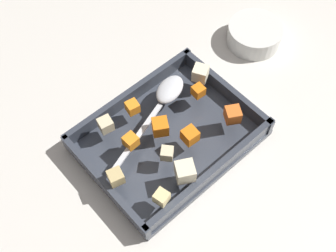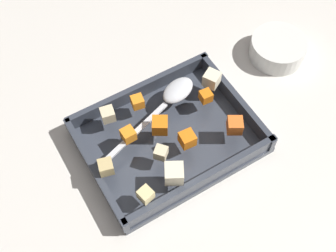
{
  "view_description": "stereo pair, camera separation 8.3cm",
  "coord_description": "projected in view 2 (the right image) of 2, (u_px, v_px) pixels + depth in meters",
  "views": [
    {
      "loc": [
        0.29,
        0.32,
        0.77
      ],
      "look_at": [
        0.0,
        -0.0,
        0.06
      ],
      "focal_mm": 46.4,
      "sensor_mm": 36.0,
      "label": 1
    },
    {
      "loc": [
        0.22,
        0.37,
        0.77
      ],
      "look_at": [
        0.0,
        -0.0,
        0.06
      ],
      "focal_mm": 46.4,
      "sensor_mm": 36.0,
      "label": 2
    }
  ],
  "objects": [
    {
      "name": "potato_chunk_front_center",
      "position": [
        161.0,
        153.0,
        0.8
      ],
      "size": [
        0.03,
        0.03,
        0.02
      ],
      "primitive_type": "cube",
      "rotation": [
        0.0,
        0.0,
        5.42
      ],
      "color": "beige",
      "rests_on": "baking_dish"
    },
    {
      "name": "serving_spoon",
      "position": [
        173.0,
        95.0,
        0.87
      ],
      "size": [
        0.25,
        0.1,
        0.02
      ],
      "rotation": [
        0.0,
        0.0,
        0.32
      ],
      "color": "silver",
      "rests_on": "baking_dish"
    },
    {
      "name": "carrot_chunk_far_left",
      "position": [
        160.0,
        125.0,
        0.83
      ],
      "size": [
        0.04,
        0.04,
        0.03
      ],
      "primitive_type": "cube",
      "rotation": [
        0.0,
        0.0,
        4.16
      ],
      "color": "orange",
      "rests_on": "baking_dish"
    },
    {
      "name": "baking_dish",
      "position": [
        168.0,
        138.0,
        0.87
      ],
      "size": [
        0.33,
        0.25,
        0.05
      ],
      "color": "#333842",
      "rests_on": "ground_plane"
    },
    {
      "name": "small_prep_bowl",
      "position": [
        278.0,
        49.0,
        0.98
      ],
      "size": [
        0.13,
        0.13,
        0.05
      ],
      "primitive_type": "cylinder",
      "color": "silver",
      "rests_on": "ground_plane"
    },
    {
      "name": "potato_chunk_rim_edge",
      "position": [
        106.0,
        167.0,
        0.78
      ],
      "size": [
        0.03,
        0.03,
        0.03
      ],
      "primitive_type": "cube",
      "rotation": [
        0.0,
        0.0,
        6.02
      ],
      "color": "tan",
      "rests_on": "baking_dish"
    },
    {
      "name": "carrot_chunk_corner_sw",
      "position": [
        206.0,
        96.0,
        0.87
      ],
      "size": [
        0.02,
        0.02,
        0.02
      ],
      "primitive_type": "cube",
      "rotation": [
        0.0,
        0.0,
        6.2
      ],
      "color": "orange",
      "rests_on": "baking_dish"
    },
    {
      "name": "carrot_chunk_corner_se",
      "position": [
        128.0,
        135.0,
        0.82
      ],
      "size": [
        0.03,
        0.03,
        0.02
      ],
      "primitive_type": "cube",
      "rotation": [
        0.0,
        0.0,
        1.61
      ],
      "color": "orange",
      "rests_on": "baking_dish"
    },
    {
      "name": "ground_plane",
      "position": [
        170.0,
        142.0,
        0.88
      ],
      "size": [
        4.0,
        4.0,
        0.0
      ],
      "primitive_type": "plane",
      "color": "beige"
    },
    {
      "name": "potato_chunk_corner_nw",
      "position": [
        146.0,
        195.0,
        0.76
      ],
      "size": [
        0.03,
        0.03,
        0.02
      ],
      "primitive_type": "cube",
      "rotation": [
        0.0,
        0.0,
        4.95
      ],
      "color": "#E0CC89",
      "rests_on": "baking_dish"
    },
    {
      "name": "potato_chunk_mid_right",
      "position": [
        108.0,
        115.0,
        0.84
      ],
      "size": [
        0.03,
        0.03,
        0.03
      ],
      "primitive_type": "cube",
      "rotation": [
        0.0,
        0.0,
        6.08
      ],
      "color": "beige",
      "rests_on": "baking_dish"
    },
    {
      "name": "carrot_chunk_heap_side",
      "position": [
        235.0,
        125.0,
        0.83
      ],
      "size": [
        0.04,
        0.04,
        0.03
      ],
      "primitive_type": "cube",
      "rotation": [
        0.0,
        0.0,
        1.04
      ],
      "color": "orange",
      "rests_on": "baking_dish"
    },
    {
      "name": "carrot_chunk_far_right",
      "position": [
        187.0,
        139.0,
        0.81
      ],
      "size": [
        0.03,
        0.03,
        0.03
      ],
      "primitive_type": "cube",
      "rotation": [
        0.0,
        0.0,
        4.63
      ],
      "color": "orange",
      "rests_on": "baking_dish"
    },
    {
      "name": "potato_chunk_back_center",
      "position": [
        174.0,
        174.0,
        0.77
      ],
      "size": [
        0.05,
        0.05,
        0.03
      ],
      "primitive_type": "cube",
      "rotation": [
        0.0,
        0.0,
        2.63
      ],
      "color": "beige",
      "rests_on": "baking_dish"
    },
    {
      "name": "carrot_chunk_corner_ne",
      "position": [
        137.0,
        102.0,
        0.86
      ],
      "size": [
        0.03,
        0.03,
        0.02
      ],
      "primitive_type": "cube",
      "rotation": [
        0.0,
        0.0,
        1.39
      ],
      "color": "orange",
      "rests_on": "baking_dish"
    },
    {
      "name": "potato_chunk_near_right",
      "position": [
        212.0,
        79.0,
        0.88
      ],
      "size": [
        0.04,
        0.04,
        0.03
      ],
      "primitive_type": "cube",
      "rotation": [
        0.0,
        0.0,
        5.22
      ],
      "color": "beige",
      "rests_on": "baking_dish"
    }
  ]
}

